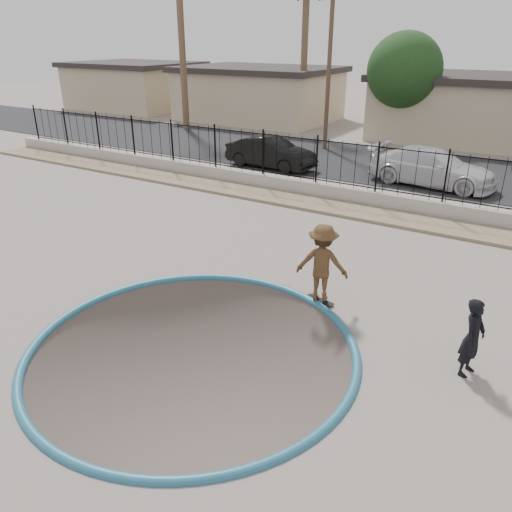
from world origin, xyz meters
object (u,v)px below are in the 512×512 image
Objects in this scene: skater at (322,267)px; car_b at (271,153)px; skateboard at (320,300)px; car_a at (272,147)px; car_c at (432,167)px; videographer at (473,338)px.

skater reaches higher than car_b.
skater is 0.43× the size of car_b.
skater is 13.60m from car_b.
car_a is at bearing 138.35° from skateboard.
videographer is at bearing -157.45° from car_c.
skater is at bearing 86.14° from videographer.
car_a is 1.81m from car_b.
car_b is at bearing 55.96° from videographer.
car_c is at bearing -103.47° from skater.
videographer is 13.77m from car_c.
skater is 1.20× the size of videographer.
skateboard is 13.62m from car_b.
videographer is (3.65, -1.09, 0.76)m from skateboard.
videographer is at bearing 148.64° from skater.
videographer reaches higher than car_c.
skater is 0.92m from skateboard.
car_c is (-0.28, 12.11, 0.76)m from skateboard.
skateboard is at bearing -140.98° from car_b.
skateboard is 0.15× the size of car_c.
skateboard is 3.88m from videographer.
car_a is at bearing 54.45° from videographer.
car_b is 0.84× the size of car_c.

